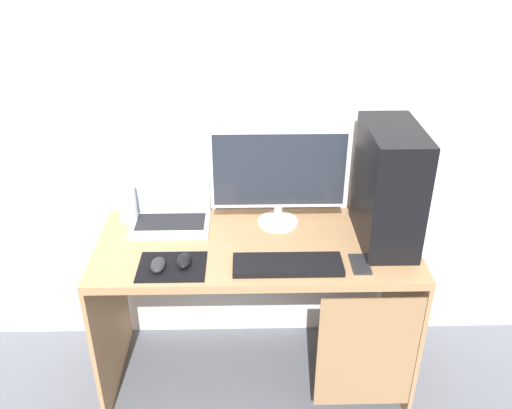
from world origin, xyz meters
TOP-DOWN VIEW (x-y plane):
  - ground_plane at (0.00, 0.00)m, footprint 8.00×8.00m
  - wall_back at (0.00, 0.33)m, footprint 4.00×0.05m
  - desk at (0.02, -0.01)m, footprint 1.31×0.58m
  - pc_tower at (0.53, 0.03)m, footprint 0.21×0.41m
  - monitor at (0.10, 0.15)m, footprint 0.58×0.18m
  - laptop at (-0.37, 0.17)m, footprint 0.34×0.23m
  - speaker at (-0.56, 0.20)m, footprint 0.08×0.08m
  - keyboard at (0.12, -0.18)m, footprint 0.42×0.14m
  - mousepad at (-0.33, -0.17)m, footprint 0.26×0.20m
  - mouse_left at (-0.28, -0.16)m, footprint 0.06×0.10m
  - mouse_right at (-0.38, -0.18)m, footprint 0.06×0.10m
  - cell_phone at (0.40, -0.17)m, footprint 0.07×0.13m

SIDE VIEW (x-z plane):
  - ground_plane at x=0.00m, z-range 0.00..0.00m
  - desk at x=0.02m, z-range 0.21..0.94m
  - mousepad at x=-0.33m, z-range 0.73..0.74m
  - cell_phone at x=0.40m, z-range 0.73..0.74m
  - keyboard at x=0.12m, z-range 0.73..0.76m
  - mouse_left at x=-0.28m, z-range 0.74..0.77m
  - mouse_right at x=-0.38m, z-range 0.74..0.77m
  - laptop at x=-0.37m, z-range 0.67..0.88m
  - speaker at x=-0.56m, z-range 0.73..0.89m
  - monitor at x=0.10m, z-range 0.75..1.19m
  - pc_tower at x=0.53m, z-range 0.73..1.22m
  - wall_back at x=0.00m, z-range 0.00..2.60m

